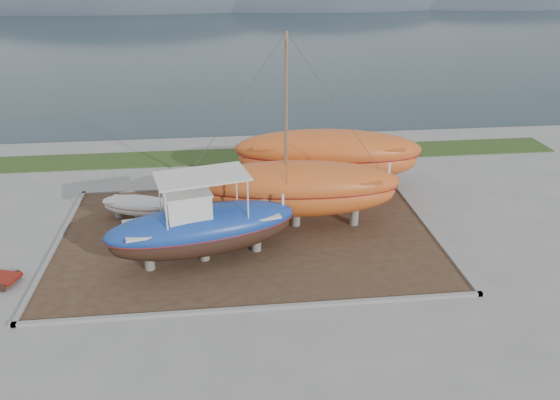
{
  "coord_description": "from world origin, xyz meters",
  "views": [
    {
      "loc": [
        -1.04,
        -19.67,
        12.79
      ],
      "look_at": [
        1.59,
        4.0,
        1.88
      ],
      "focal_mm": 35.0,
      "sensor_mm": 36.0,
      "label": 1
    }
  ],
  "objects_px": {
    "blue_caique": "(202,219)",
    "orange_sailboat": "(297,135)",
    "white_dinghy": "(138,208)",
    "orange_bare_hull": "(327,161)"
  },
  "relations": [
    {
      "from": "orange_sailboat",
      "to": "white_dinghy",
      "type": "bearing_deg",
      "value": 173.02
    },
    {
      "from": "orange_sailboat",
      "to": "orange_bare_hull",
      "type": "bearing_deg",
      "value": 65.57
    },
    {
      "from": "blue_caique",
      "to": "orange_bare_hull",
      "type": "xyz_separation_m",
      "value": [
        6.97,
        7.21,
        -0.3
      ]
    },
    {
      "from": "blue_caique",
      "to": "orange_bare_hull",
      "type": "bearing_deg",
      "value": 32.69
    },
    {
      "from": "orange_bare_hull",
      "to": "white_dinghy",
      "type": "bearing_deg",
      "value": -158.07
    },
    {
      "from": "orange_bare_hull",
      "to": "blue_caique",
      "type": "bearing_deg",
      "value": -126.24
    },
    {
      "from": "blue_caique",
      "to": "white_dinghy",
      "type": "xyz_separation_m",
      "value": [
        -3.46,
        4.58,
        -1.46
      ]
    },
    {
      "from": "white_dinghy",
      "to": "orange_bare_hull",
      "type": "xyz_separation_m",
      "value": [
        10.43,
        2.63,
        1.16
      ]
    },
    {
      "from": "white_dinghy",
      "to": "orange_sailboat",
      "type": "distance_m",
      "value": 9.2
    },
    {
      "from": "blue_caique",
      "to": "orange_sailboat",
      "type": "distance_m",
      "value": 6.05
    }
  ]
}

